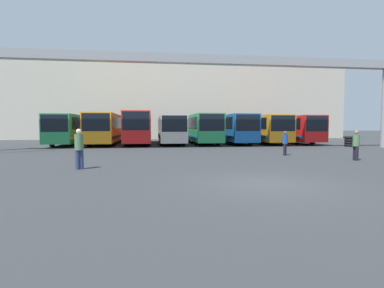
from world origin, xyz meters
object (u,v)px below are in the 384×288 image
object	(u,v)px
bus_slot_2	(139,126)
bus_slot_5	(232,127)
bus_slot_4	(202,127)
pedestrian_mid_right	(79,148)
bus_slot_0	(73,128)
bus_slot_6	(262,127)
tire_stack	(350,141)
bus_slot_3	(171,128)
bus_slot_7	(288,128)
pedestrian_near_center	(285,143)
pedestrian_mid_left	(356,145)
bus_slot_1	(106,127)

from	to	relation	value
bus_slot_2	bus_slot_5	size ratio (longest dim) A/B	0.94
bus_slot_4	pedestrian_mid_right	size ratio (longest dim) A/B	5.86
bus_slot_0	bus_slot_4	bearing A→B (deg)	-2.98
bus_slot_6	tire_stack	world-z (taller)	bus_slot_6
bus_slot_3	pedestrian_mid_right	distance (m)	19.24
bus_slot_6	bus_slot_7	distance (m)	3.43
bus_slot_4	pedestrian_near_center	world-z (taller)	bus_slot_4
bus_slot_4	bus_slot_5	bearing A→B (deg)	7.97
bus_slot_3	pedestrian_near_center	world-z (taller)	bus_slot_3
bus_slot_2	tire_stack	distance (m)	20.87
pedestrian_mid_right	pedestrian_mid_left	distance (m)	14.65
bus_slot_4	bus_slot_0	bearing A→B (deg)	177.02
bus_slot_1	bus_slot_4	distance (m)	10.23
bus_slot_2	bus_slot_3	bearing A→B (deg)	4.46
tire_stack	bus_slot_5	bearing A→B (deg)	145.29
bus_slot_0	bus_slot_3	xyz separation A→B (m)	(10.20, -0.33, -0.02)
pedestrian_mid_right	pedestrian_near_center	distance (m)	12.81
bus_slot_2	pedestrian_mid_left	xyz separation A→B (m)	(12.73, -16.74, -1.01)
bus_slot_0	bus_slot_5	world-z (taller)	bus_slot_5
pedestrian_mid_right	bus_slot_4	bearing A→B (deg)	-145.95
bus_slot_1	bus_slot_4	xyz separation A→B (m)	(10.20, -0.74, -0.01)
pedestrian_near_center	bus_slot_5	bearing A→B (deg)	-142.56
bus_slot_0	bus_slot_7	distance (m)	23.81
bus_slot_3	pedestrian_mid_left	distance (m)	19.41
bus_slot_2	bus_slot_0	bearing A→B (deg)	174.98
bus_slot_3	bus_slot_7	distance (m)	13.61
bus_slot_3	bus_slot_4	world-z (taller)	bus_slot_4
pedestrian_mid_left	bus_slot_7	bearing A→B (deg)	161.35
bus_slot_6	bus_slot_7	bearing A→B (deg)	7.99
bus_slot_6	bus_slot_5	bearing A→B (deg)	176.17
bus_slot_1	bus_slot_3	xyz separation A→B (m)	(6.80, -0.36, -0.09)
pedestrian_mid_right	pedestrian_near_center	size ratio (longest dim) A/B	1.13
pedestrian_mid_right	bus_slot_7	bearing A→B (deg)	-165.44
bus_slot_1	bus_slot_6	xyz separation A→B (m)	(17.01, -0.49, -0.06)
bus_slot_7	tire_stack	xyz separation A→B (m)	(2.84, -6.93, -1.24)
bus_slot_1	bus_slot_2	bearing A→B (deg)	-10.44
tire_stack	bus_slot_7	bearing A→B (deg)	112.28
pedestrian_mid_left	pedestrian_near_center	bearing A→B (deg)	-145.32
bus_slot_1	bus_slot_4	size ratio (longest dim) A/B	1.14
bus_slot_3	bus_slot_6	world-z (taller)	bus_slot_6
pedestrian_near_center	pedestrian_mid_left	xyz separation A→B (m)	(2.68, -3.25, 0.05)
bus_slot_6	pedestrian_mid_left	distance (m)	16.92
pedestrian_mid_left	bus_slot_4	bearing A→B (deg)	-165.20
bus_slot_5	bus_slot_3	bearing A→B (deg)	-179.17
bus_slot_2	tire_stack	xyz separation A→B (m)	(19.84, -6.31, -1.42)
bus_slot_3	bus_slot_6	bearing A→B (deg)	-0.72
bus_slot_3	pedestrian_near_center	xyz separation A→B (m)	(6.65, -13.76, -0.87)
bus_slot_2	pedestrian_mid_left	distance (m)	21.05
bus_slot_0	bus_slot_5	bearing A→B (deg)	-0.78
bus_slot_5	bus_slot_7	distance (m)	6.81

